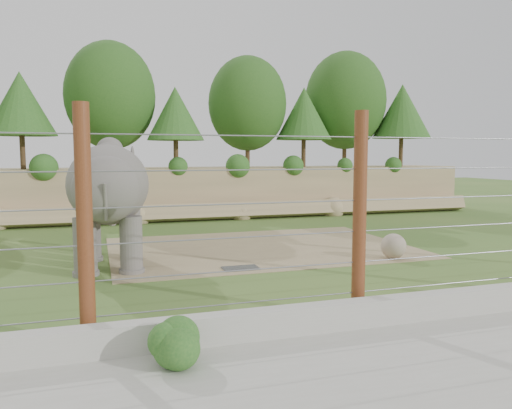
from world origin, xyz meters
name	(u,v)px	position (x,y,z in m)	size (l,w,h in m)	color
ground	(278,268)	(0.00, 0.00, 0.00)	(90.00, 90.00, 0.00)	#3B6326
back_embankment	(204,139)	(0.59, 12.68, 3.97)	(30.00, 5.52, 8.77)	#927F5B
dirt_patch	(261,248)	(0.50, 3.00, 0.01)	(10.00, 7.00, 0.02)	#947D5A
drain_grate	(241,268)	(-1.05, 0.12, 0.04)	(1.00, 0.60, 0.03)	#262628
elephant	(109,203)	(-4.48, 1.59, 1.81)	(1.91, 4.47, 3.62)	#645F59
stone_ball	(393,246)	(3.75, 0.01, 0.40)	(0.77, 0.77, 0.77)	gray
retaining_wall	(371,312)	(0.00, -5.00, 0.25)	(26.00, 0.35, 0.50)	#ABAA9E
walkway	(441,368)	(0.00, -7.00, 0.01)	(26.00, 4.00, 0.01)	#ABAA9E
barrier_fence	(360,216)	(0.00, -4.50, 2.00)	(20.26, 0.26, 4.00)	#582913
walkway_shrub	(170,345)	(-3.85, -5.80, 0.38)	(0.74, 0.74, 0.74)	#235720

